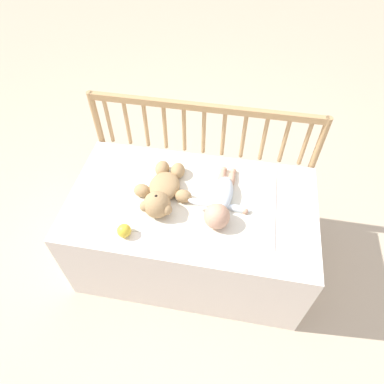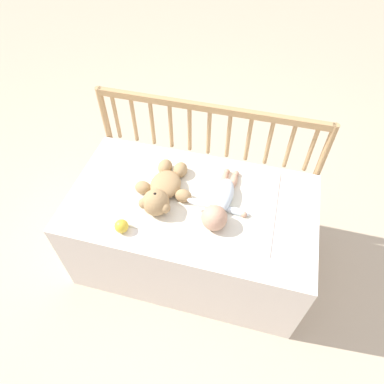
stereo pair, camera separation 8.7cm
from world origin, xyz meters
name	(u,v)px [view 1 (the left image)]	position (x,y,z in m)	size (l,w,h in m)	color
ground_plane	(192,257)	(0.00, 0.00, 0.00)	(12.00, 12.00, 0.00)	#C6B293
crib_mattress	(192,232)	(0.00, 0.00, 0.28)	(1.26, 0.70, 0.56)	white
crib_rail	(203,142)	(0.00, 0.38, 0.63)	(1.26, 0.04, 0.88)	tan
blanket	(196,195)	(0.01, 0.04, 0.56)	(0.81, 0.54, 0.01)	silver
teddy_bear	(162,191)	(-0.15, 0.00, 0.61)	(0.30, 0.38, 0.13)	tan
baby	(221,202)	(0.15, -0.01, 0.60)	(0.31, 0.43, 0.12)	white
toy_ball	(124,231)	(-0.27, -0.25, 0.59)	(0.07, 0.07, 0.07)	yellow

